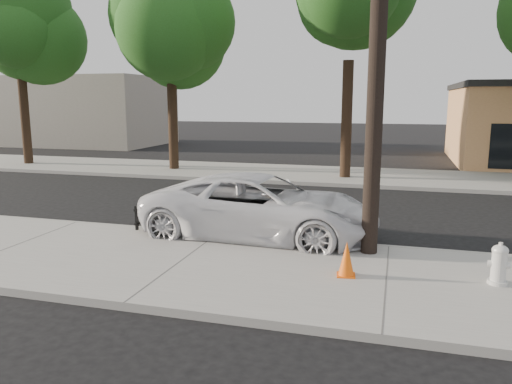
# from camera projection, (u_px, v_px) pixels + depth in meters

# --- Properties ---
(ground) EXTENTS (120.00, 120.00, 0.00)m
(ground) POSITION_uv_depth(u_px,v_px,m) (244.00, 219.00, 14.12)
(ground) COLOR black
(ground) RESTS_ON ground
(near_sidewalk) EXTENTS (90.00, 4.40, 0.15)m
(near_sidewalk) POSITION_uv_depth(u_px,v_px,m) (181.00, 264.00, 10.04)
(near_sidewalk) COLOR gray
(near_sidewalk) RESTS_ON ground
(far_sidewalk) EXTENTS (90.00, 5.00, 0.15)m
(far_sidewalk) POSITION_uv_depth(u_px,v_px,m) (301.00, 174.00, 22.14)
(far_sidewalk) COLOR gray
(far_sidewalk) RESTS_ON ground
(curb_near) EXTENTS (90.00, 0.12, 0.16)m
(curb_near) POSITION_uv_depth(u_px,v_px,m) (219.00, 236.00, 12.12)
(curb_near) COLOR #9E9B93
(curb_near) RESTS_ON ground
(building_far) EXTENTS (14.00, 8.00, 5.00)m
(building_far) POSITION_uv_depth(u_px,v_px,m) (71.00, 111.00, 37.96)
(building_far) COLOR gray
(building_far) RESTS_ON ground
(utility_pole) EXTENTS (1.40, 0.34, 9.00)m
(utility_pole) POSITION_uv_depth(u_px,v_px,m) (378.00, 29.00, 9.74)
(utility_pole) COLOR black
(utility_pole) RESTS_ON near_sidewalk
(tree_a) EXTENTS (4.65, 4.50, 9.00)m
(tree_a) POSITION_uv_depth(u_px,v_px,m) (19.00, 32.00, 24.07)
(tree_a) COLOR black
(tree_a) RESTS_ON far_sidewalk
(tree_b) EXTENTS (4.34, 4.20, 8.45)m
(tree_b) POSITION_uv_depth(u_px,v_px,m) (173.00, 35.00, 22.18)
(tree_b) COLOR black
(tree_b) RESTS_ON far_sidewalk
(tree_c) EXTENTS (4.96, 4.80, 9.55)m
(tree_c) POSITION_uv_depth(u_px,v_px,m) (355.00, 7.00, 19.49)
(tree_c) COLOR black
(tree_c) RESTS_ON far_sidewalk
(police_cruiser) EXTENTS (5.74, 2.82, 1.57)m
(police_cruiser) POSITION_uv_depth(u_px,v_px,m) (260.00, 207.00, 12.02)
(police_cruiser) COLOR silver
(police_cruiser) RESTS_ON ground
(fire_hydrant) EXTENTS (0.38, 0.34, 0.71)m
(fire_hydrant) POSITION_uv_depth(u_px,v_px,m) (499.00, 265.00, 8.70)
(fire_hydrant) COLOR silver
(fire_hydrant) RESTS_ON near_sidewalk
(traffic_cone) EXTENTS (0.37, 0.37, 0.65)m
(traffic_cone) POSITION_uv_depth(u_px,v_px,m) (346.00, 259.00, 9.11)
(traffic_cone) COLOR #FF600D
(traffic_cone) RESTS_ON near_sidewalk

